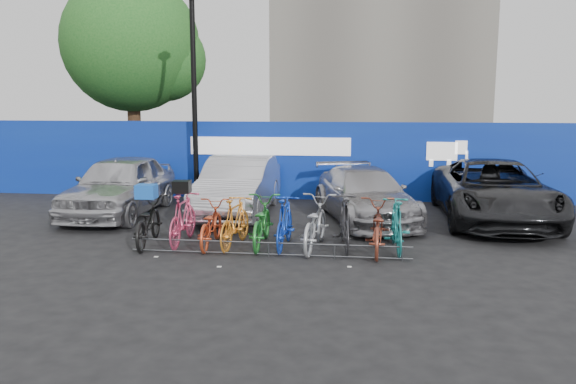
% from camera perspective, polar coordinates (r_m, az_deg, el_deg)
% --- Properties ---
extents(ground, '(100.00, 100.00, 0.00)m').
position_cam_1_polar(ground, '(11.74, -1.52, -5.78)').
color(ground, black).
rests_on(ground, ground).
extents(hoarding, '(22.00, 0.18, 2.40)m').
position_cam_1_polar(hoarding, '(17.38, 1.45, 3.21)').
color(hoarding, '#0A2695').
rests_on(hoarding, ground).
extents(tree, '(5.40, 5.20, 7.80)m').
position_cam_1_polar(tree, '(22.98, -15.06, 14.04)').
color(tree, '#382314').
rests_on(tree, ground).
extents(lamppost, '(0.25, 0.50, 6.11)m').
position_cam_1_polar(lamppost, '(17.31, -9.51, 9.91)').
color(lamppost, black).
rests_on(lamppost, ground).
extents(bike_rack, '(5.60, 0.03, 0.30)m').
position_cam_1_polar(bike_rack, '(11.12, -1.99, -5.77)').
color(bike_rack, '#595B60').
rests_on(bike_rack, ground).
extents(car_0, '(1.97, 4.76, 1.61)m').
position_cam_1_polar(car_0, '(15.67, -16.68, 0.67)').
color(car_0, '#B0B0B5').
rests_on(car_0, ground).
extents(car_1, '(1.66, 4.72, 1.56)m').
position_cam_1_polar(car_1, '(15.13, -5.05, 0.62)').
color(car_1, '#B7B7BC').
rests_on(car_1, ground).
extents(car_2, '(3.12, 4.95, 1.34)m').
position_cam_1_polar(car_2, '(14.47, 7.79, -0.26)').
color(car_2, '#A09FA4').
rests_on(car_2, ground).
extents(car_3, '(2.67, 5.62, 1.55)m').
position_cam_1_polar(car_3, '(15.14, 20.15, 0.08)').
color(car_3, black).
rests_on(car_3, ground).
extents(bike_0, '(0.91, 2.00, 1.01)m').
position_cam_1_polar(bike_0, '(12.28, -14.08, -2.96)').
color(bike_0, black).
rests_on(bike_0, ground).
extents(bike_1, '(0.55, 1.86, 1.12)m').
position_cam_1_polar(bike_1, '(12.20, -10.63, -2.66)').
color(bike_1, '#CD3D64').
rests_on(bike_1, ground).
extents(bike_2, '(0.69, 1.82, 0.95)m').
position_cam_1_polar(bike_2, '(11.94, -7.88, -3.27)').
color(bike_2, '#C14220').
rests_on(bike_2, ground).
extents(bike_3, '(0.71, 1.81, 1.06)m').
position_cam_1_polar(bike_3, '(11.81, -5.40, -3.08)').
color(bike_3, orange).
rests_on(bike_3, ground).
extents(bike_4, '(0.73, 1.99, 1.04)m').
position_cam_1_polar(bike_4, '(11.85, -2.75, -3.06)').
color(bike_4, '#227E2B').
rests_on(bike_4, ground).
extents(bike_5, '(0.57, 1.82, 1.08)m').
position_cam_1_polar(bike_5, '(11.66, -0.35, -3.14)').
color(bike_5, '#133BC2').
rests_on(bike_5, ground).
extents(bike_6, '(0.95, 2.13, 1.08)m').
position_cam_1_polar(bike_6, '(11.61, 2.72, -3.21)').
color(bike_6, '#9DA0A4').
rests_on(bike_6, ground).
extents(bike_7, '(0.71, 1.91, 1.12)m').
position_cam_1_polar(bike_7, '(11.65, 5.79, -3.10)').
color(bike_7, '#28282B').
rests_on(bike_7, ground).
extents(bike_8, '(0.77, 2.02, 1.05)m').
position_cam_1_polar(bike_8, '(11.48, 9.01, -3.55)').
color(bike_8, brown).
rests_on(bike_8, ground).
extents(bike_9, '(0.57, 1.83, 1.09)m').
position_cam_1_polar(bike_9, '(11.64, 10.98, -3.31)').
color(bike_9, '#1B7D7C').
rests_on(bike_9, ground).
extents(cargo_crate, '(0.42, 0.32, 0.29)m').
position_cam_1_polar(cargo_crate, '(12.16, -14.20, 0.05)').
color(cargo_crate, blue).
rests_on(cargo_crate, bike_0).
extents(cargo_topcase, '(0.37, 0.34, 0.26)m').
position_cam_1_polar(cargo_topcase, '(12.08, -10.73, 0.53)').
color(cargo_topcase, black).
rests_on(cargo_topcase, bike_1).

